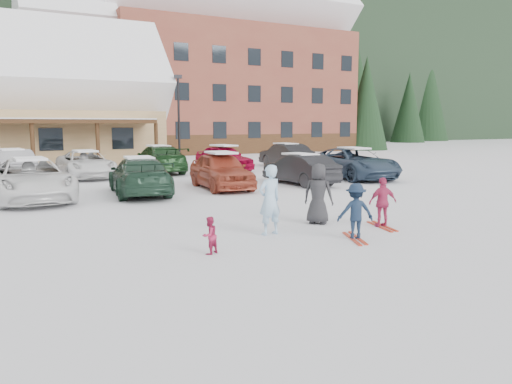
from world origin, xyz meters
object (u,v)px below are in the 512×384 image
parked_car_11 (159,159)px  parked_car_10 (86,164)px  child_magenta (383,202)px  adult_skier (270,200)px  parked_car_5 (300,169)px  parked_car_4 (221,170)px  parked_car_13 (286,155)px  bystander_dark (318,194)px  parked_car_6 (353,163)px  alpine_hotel (207,66)px  parked_car_9 (12,165)px  parked_car_3 (139,176)px  parked_car_12 (224,158)px  child_navy (355,211)px  parked_car_2 (31,180)px  lamp_post (179,114)px  toddler_red (209,235)px

parked_car_11 → parked_car_10: bearing=12.0°
child_magenta → parked_car_10: (-4.95, 16.52, 0.03)m
adult_skier → parked_car_5: (6.39, 8.48, -0.18)m
parked_car_4 → parked_car_13: parked_car_4 is taller
bystander_dark → parked_car_10: bearing=-26.7°
parked_car_6 → parked_car_13: (0.49, 7.43, -0.02)m
alpine_hotel → parked_car_9: size_ratio=6.89×
parked_car_10 → parked_car_11: parked_car_11 is taller
parked_car_3 → parked_car_5: bearing=-173.6°
parked_car_3 → parked_car_6: (11.15, 0.80, 0.05)m
adult_skier → parked_car_13: 19.86m
parked_car_6 → parked_car_12: size_ratio=1.27×
parked_car_6 → child_navy: bearing=-124.2°
parked_car_5 → parked_car_6: 3.86m
parked_car_3 → parked_car_13: size_ratio=1.10×
parked_car_2 → parked_car_6: (14.99, 0.52, 0.01)m
parked_car_5 → parked_car_2: bearing=-5.2°
lamp_post → parked_car_9: size_ratio=1.34×
alpine_hotel → parked_car_9: (-19.12, -20.84, -7.88)m
toddler_red → bystander_dark: (3.91, 1.62, 0.43)m
parked_car_10 → adult_skier: bearing=-86.0°
parked_car_6 → parked_car_9: bearing=158.6°
child_magenta → parked_car_6: (7.02, 9.94, 0.11)m
toddler_red → parked_car_4: size_ratio=0.18×
lamp_post → parked_car_2: lamp_post is taller
lamp_post → child_magenta: (-2.51, -23.49, -2.78)m
alpine_hotel → parked_car_4: 31.98m
parked_car_9 → lamp_post: bearing=-157.9°
child_navy → parked_car_6: size_ratio=0.24×
alpine_hotel → parked_car_5: bearing=-104.5°
bystander_dark → adult_skier: bearing=66.9°
toddler_red → parked_car_12: bearing=-141.3°
parked_car_12 → parked_car_9: bearing=168.7°
parked_car_2 → parked_car_6: bearing=-0.8°
toddler_red → child_navy: 3.65m
toddler_red → parked_car_12: (8.15, 17.37, 0.35)m
parked_car_4 → parked_car_11: 7.94m
bystander_dark → parked_car_12: bearing=-55.2°
adult_skier → parked_car_2: adult_skier is taller
parked_car_2 → parked_car_10: parked_car_2 is taller
parked_car_3 → parked_car_6: size_ratio=0.90×
adult_skier → toddler_red: (-2.05, -1.05, -0.47)m
parked_car_5 → parked_car_6: size_ratio=0.76×
child_navy → parked_car_2: 12.05m
parked_car_5 → toddler_red: bearing=45.0°
parked_car_3 → parked_car_11: size_ratio=0.95×
lamp_post → parked_car_3: bearing=-114.8°
parked_car_10 → lamp_post: bearing=40.6°
parked_car_12 → lamp_post: bearing=85.1°
child_magenta → lamp_post: bearing=-81.1°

